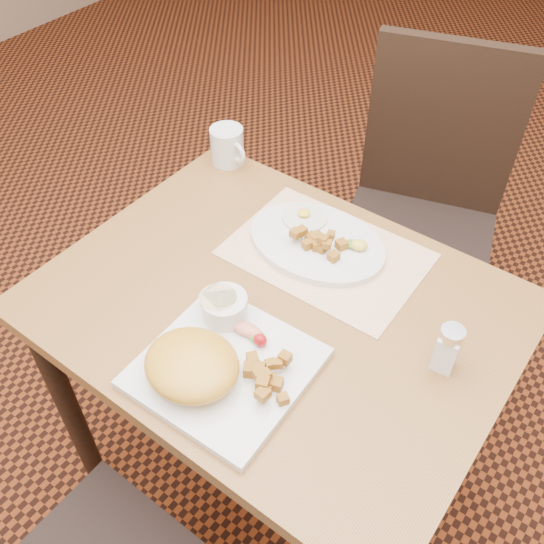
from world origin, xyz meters
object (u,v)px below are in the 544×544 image
(table, at_px, (276,336))
(salt_shaker, at_px, (448,348))
(chair_far, at_px, (424,202))
(coffee_mug, at_px, (228,146))
(plate_oval, at_px, (317,242))
(plate_square, at_px, (225,368))

(table, xyz_separation_m, salt_shaker, (0.33, 0.05, 0.16))
(chair_far, bearing_deg, coffee_mug, 30.07)
(salt_shaker, bearing_deg, coffee_mug, 160.11)
(plate_oval, distance_m, coffee_mug, 0.38)
(coffee_mug, bearing_deg, plate_oval, -20.03)
(plate_oval, xyz_separation_m, salt_shaker, (0.35, -0.13, 0.04))
(plate_oval, bearing_deg, plate_square, -82.15)
(plate_square, distance_m, plate_oval, 0.37)
(plate_oval, distance_m, salt_shaker, 0.38)
(table, bearing_deg, plate_oval, 97.99)
(chair_far, height_order, plate_oval, chair_far)
(table, height_order, chair_far, chair_far)
(table, xyz_separation_m, coffee_mug, (-0.38, 0.31, 0.16))
(plate_square, bearing_deg, coffee_mug, 129.11)
(plate_square, relative_size, plate_oval, 0.92)
(plate_square, xyz_separation_m, coffee_mug, (-0.40, 0.49, 0.04))
(salt_shaker, height_order, coffee_mug, salt_shaker)
(chair_far, height_order, plate_square, chair_far)
(salt_shaker, bearing_deg, plate_oval, 160.26)
(plate_square, bearing_deg, chair_far, 91.40)
(plate_square, bearing_deg, plate_oval, 97.85)
(plate_square, relative_size, coffee_mug, 2.49)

